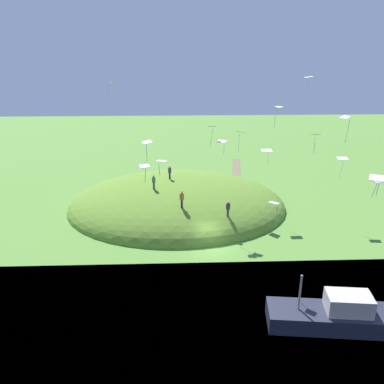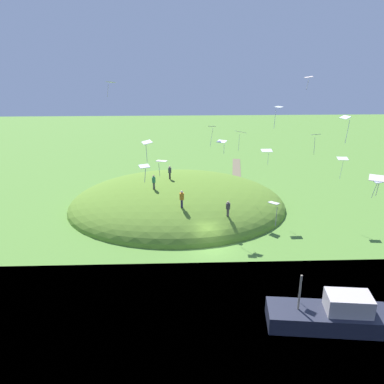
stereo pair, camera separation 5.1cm
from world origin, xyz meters
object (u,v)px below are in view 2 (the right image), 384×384
(kite_0, at_px, (144,167))
(kite_13, at_px, (161,162))
(person_watching_kites, at_px, (170,171))
(kite_15, at_px, (222,142))
(kite_6, at_px, (267,151))
(kite_12, at_px, (147,143))
(person_on_hilltop, at_px, (154,180))
(kite_7, at_px, (378,180))
(person_walking_path, at_px, (182,197))
(boat_on_lake, at_px, (332,315))
(kite_8, at_px, (309,77))
(kite_1, at_px, (240,133))
(kite_2, at_px, (110,83))
(kite_14, at_px, (378,179))
(kite_9, at_px, (346,120))
(kite_5, at_px, (316,136))
(kite_11, at_px, (274,205))
(kite_10, at_px, (212,128))
(kite_3, at_px, (343,160))
(kite_4, at_px, (278,109))

(kite_0, height_order, kite_13, kite_0)
(person_watching_kites, relative_size, kite_15, 1.23)
(kite_6, height_order, kite_12, kite_12)
(kite_12, distance_m, kite_15, 10.07)
(person_on_hilltop, bearing_deg, kite_7, 99.21)
(person_walking_path, xyz_separation_m, kite_12, (-6.03, 2.82, 6.97))
(boat_on_lake, relative_size, kite_8, 6.56)
(kite_0, xyz_separation_m, kite_1, (17.35, -9.12, -1.28))
(kite_13, xyz_separation_m, kite_15, (6.03, -5.82, 0.31))
(kite_2, relative_size, kite_14, 1.04)
(person_on_hilltop, relative_size, kite_1, 0.71)
(kite_9, bearing_deg, kite_8, 3.81)
(kite_9, bearing_deg, person_walking_path, 63.78)
(kite_2, distance_m, kite_13, 9.19)
(kite_0, distance_m, kite_13, 7.49)
(kite_5, relative_size, kite_15, 1.45)
(person_walking_path, height_order, kite_8, kite_8)
(kite_11, bearing_deg, kite_8, -24.20)
(kite_7, bearing_deg, kite_11, 97.37)
(kite_15, bearing_deg, kite_7, -137.44)
(kite_12, distance_m, kite_13, 2.46)
(person_watching_kites, bearing_deg, kite_10, -170.50)
(kite_6, bearing_deg, kite_3, -101.15)
(person_on_hilltop, height_order, kite_11, kite_11)
(person_walking_path, relative_size, kite_4, 1.04)
(boat_on_lake, xyz_separation_m, kite_10, (17.39, 6.82, 9.48))
(kite_14, bearing_deg, kite_3, -15.83)
(person_on_hilltop, distance_m, kite_4, 16.70)
(person_walking_path, xyz_separation_m, kite_1, (5.21, -6.55, 5.46))
(person_watching_kites, bearing_deg, kite_2, 113.94)
(kite_3, relative_size, kite_14, 1.76)
(kite_1, height_order, kite_4, kite_4)
(person_watching_kites, height_order, kite_2, kite_2)
(person_watching_kites, xyz_separation_m, kite_7, (-17.43, -15.77, 4.39))
(kite_5, bearing_deg, kite_8, -3.70)
(kite_8, bearing_deg, kite_9, -176.19)
(kite_15, bearing_deg, kite_2, 95.51)
(kite_10, bearing_deg, kite_11, -165.40)
(kite_2, distance_m, kite_5, 19.32)
(kite_11, bearing_deg, person_on_hilltop, 31.98)
(kite_11, bearing_deg, kite_6, -10.19)
(person_watching_kites, xyz_separation_m, person_walking_path, (-7.28, -1.33, -0.58))
(kite_10, bearing_deg, kite_7, -137.01)
(person_watching_kites, bearing_deg, kite_14, -177.37)
(kite_3, bearing_deg, kite_15, 93.60)
(person_watching_kites, height_order, kite_3, kite_3)
(kite_0, bearing_deg, kite_12, 2.39)
(kite_0, distance_m, kite_8, 21.16)
(kite_3, distance_m, kite_6, 7.88)
(kite_0, relative_size, kite_13, 0.80)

